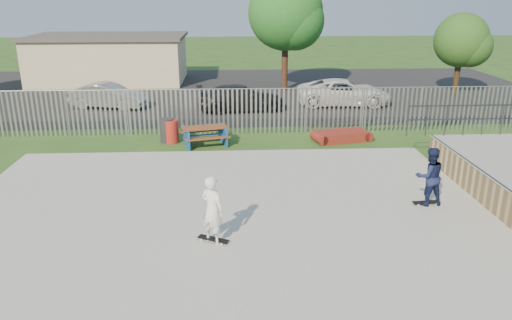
{
  "coord_description": "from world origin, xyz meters",
  "views": [
    {
      "loc": [
        0.29,
        -12.44,
        5.98
      ],
      "look_at": [
        1.05,
        2.0,
        1.1
      ],
      "focal_mm": 35.0,
      "sensor_mm": 36.0,
      "label": 1
    }
  ],
  "objects_px": {
    "picnic_table": "(205,136)",
    "car_white": "(344,92)",
    "funbox": "(342,136)",
    "car_silver": "(108,96)",
    "trash_bin_grey": "(167,130)",
    "trash_bin_red": "(171,132)",
    "tree_mid": "(286,13)",
    "car_dark": "(241,98)",
    "skater_navy": "(429,176)",
    "skater_white": "(212,209)",
    "tree_right": "(461,40)"
  },
  "relations": [
    {
      "from": "car_silver",
      "to": "skater_white",
      "type": "height_order",
      "value": "skater_white"
    },
    {
      "from": "car_dark",
      "to": "picnic_table",
      "type": "bearing_deg",
      "value": 158.79
    },
    {
      "from": "picnic_table",
      "to": "tree_mid",
      "type": "bearing_deg",
      "value": 54.69
    },
    {
      "from": "tree_right",
      "to": "tree_mid",
      "type": "bearing_deg",
      "value": 167.31
    },
    {
      "from": "funbox",
      "to": "car_silver",
      "type": "distance_m",
      "value": 13.14
    },
    {
      "from": "car_dark",
      "to": "skater_navy",
      "type": "bearing_deg",
      "value": -164.72
    },
    {
      "from": "car_silver",
      "to": "car_dark",
      "type": "xyz_separation_m",
      "value": [
        7.13,
        -0.98,
        -0.0
      ]
    },
    {
      "from": "trash_bin_grey",
      "to": "car_dark",
      "type": "relative_size",
      "value": 0.22
    },
    {
      "from": "tree_mid",
      "to": "trash_bin_red",
      "type": "bearing_deg",
      "value": -117.4
    },
    {
      "from": "tree_mid",
      "to": "skater_white",
      "type": "bearing_deg",
      "value": -100.88
    },
    {
      "from": "funbox",
      "to": "car_dark",
      "type": "xyz_separation_m",
      "value": [
        -4.1,
        5.82,
        0.48
      ]
    },
    {
      "from": "car_silver",
      "to": "tree_right",
      "type": "distance_m",
      "value": 20.49
    },
    {
      "from": "skater_white",
      "to": "trash_bin_red",
      "type": "bearing_deg",
      "value": -40.64
    },
    {
      "from": "skater_navy",
      "to": "tree_mid",
      "type": "bearing_deg",
      "value": -88.91
    },
    {
      "from": "trash_bin_grey",
      "to": "tree_right",
      "type": "xyz_separation_m",
      "value": [
        16.28,
        9.06,
        2.77
      ]
    },
    {
      "from": "trash_bin_red",
      "to": "tree_right",
      "type": "height_order",
      "value": "tree_right"
    },
    {
      "from": "skater_navy",
      "to": "picnic_table",
      "type": "bearing_deg",
      "value": -50.79
    },
    {
      "from": "trash_bin_grey",
      "to": "trash_bin_red",
      "type": "bearing_deg",
      "value": -26.26
    },
    {
      "from": "car_silver",
      "to": "tree_right",
      "type": "bearing_deg",
      "value": -70.79
    },
    {
      "from": "car_silver",
      "to": "tree_right",
      "type": "relative_size",
      "value": 0.83
    },
    {
      "from": "skater_navy",
      "to": "trash_bin_red",
      "type": "bearing_deg",
      "value": -47.0
    },
    {
      "from": "car_silver",
      "to": "skater_navy",
      "type": "relative_size",
      "value": 2.37
    },
    {
      "from": "trash_bin_grey",
      "to": "skater_white",
      "type": "distance_m",
      "value": 9.47
    },
    {
      "from": "skater_navy",
      "to": "funbox",
      "type": "bearing_deg",
      "value": -87.88
    },
    {
      "from": "car_white",
      "to": "skater_navy",
      "type": "relative_size",
      "value": 2.99
    },
    {
      "from": "tree_mid",
      "to": "skater_white",
      "type": "distance_m",
      "value": 21.26
    },
    {
      "from": "funbox",
      "to": "skater_navy",
      "type": "relative_size",
      "value": 1.31
    },
    {
      "from": "trash_bin_red",
      "to": "car_silver",
      "type": "height_order",
      "value": "car_silver"
    },
    {
      "from": "funbox",
      "to": "car_white",
      "type": "relative_size",
      "value": 0.44
    },
    {
      "from": "car_white",
      "to": "trash_bin_red",
      "type": "bearing_deg",
      "value": 130.28
    },
    {
      "from": "picnic_table",
      "to": "skater_navy",
      "type": "height_order",
      "value": "skater_navy"
    },
    {
      "from": "trash_bin_red",
      "to": "skater_white",
      "type": "xyz_separation_m",
      "value": [
        1.98,
        -9.1,
        0.52
      ]
    },
    {
      "from": "car_dark",
      "to": "skater_navy",
      "type": "height_order",
      "value": "skater_navy"
    },
    {
      "from": "picnic_table",
      "to": "car_white",
      "type": "distance_m",
      "value": 10.26
    },
    {
      "from": "car_dark",
      "to": "car_white",
      "type": "xyz_separation_m",
      "value": [
        5.68,
        1.05,
        0.04
      ]
    },
    {
      "from": "picnic_table",
      "to": "car_white",
      "type": "xyz_separation_m",
      "value": [
        7.33,
        7.17,
        0.34
      ]
    },
    {
      "from": "car_silver",
      "to": "tree_mid",
      "type": "height_order",
      "value": "tree_mid"
    },
    {
      "from": "trash_bin_grey",
      "to": "car_white",
      "type": "xyz_separation_m",
      "value": [
        8.92,
        6.68,
        0.23
      ]
    },
    {
      "from": "trash_bin_grey",
      "to": "tree_right",
      "type": "relative_size",
      "value": 0.21
    },
    {
      "from": "trash_bin_red",
      "to": "trash_bin_grey",
      "type": "height_order",
      "value": "trash_bin_grey"
    },
    {
      "from": "car_white",
      "to": "tree_right",
      "type": "xyz_separation_m",
      "value": [
        7.37,
        2.38,
        2.54
      ]
    },
    {
      "from": "funbox",
      "to": "car_white",
      "type": "xyz_separation_m",
      "value": [
        1.58,
        6.87,
        0.53
      ]
    },
    {
      "from": "trash_bin_red",
      "to": "tree_right",
      "type": "bearing_deg",
      "value": 29.64
    },
    {
      "from": "trash_bin_red",
      "to": "tree_mid",
      "type": "height_order",
      "value": "tree_mid"
    },
    {
      "from": "tree_right",
      "to": "skater_navy",
      "type": "height_order",
      "value": "tree_right"
    },
    {
      "from": "car_dark",
      "to": "car_white",
      "type": "distance_m",
      "value": 5.78
    },
    {
      "from": "car_silver",
      "to": "car_white",
      "type": "height_order",
      "value": "car_white"
    },
    {
      "from": "car_silver",
      "to": "tree_mid",
      "type": "bearing_deg",
      "value": -52.42
    },
    {
      "from": "car_silver",
      "to": "skater_white",
      "type": "relative_size",
      "value": 2.37
    },
    {
      "from": "trash_bin_red",
      "to": "picnic_table",
      "type": "bearing_deg",
      "value": -15.72
    }
  ]
}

